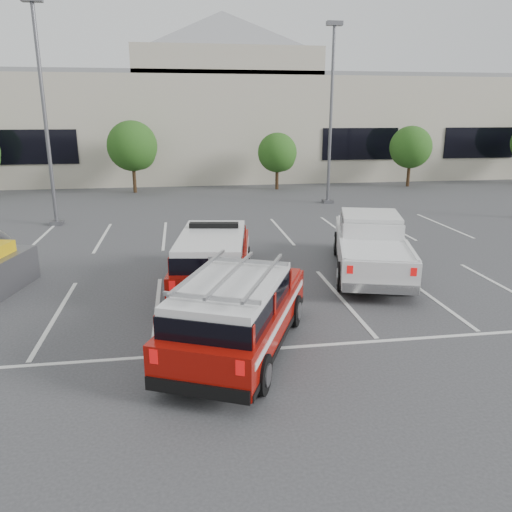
{
  "coord_description": "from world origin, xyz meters",
  "views": [
    {
      "loc": [
        -1.91,
        -13.3,
        5.33
      ],
      "look_at": [
        0.33,
        1.38,
        1.05
      ],
      "focal_mm": 35.0,
      "sensor_mm": 36.0,
      "label": 1
    }
  ],
  "objects": [
    {
      "name": "stall_markings",
      "position": [
        0.0,
        4.5,
        0.01
      ],
      "size": [
        23.0,
        15.0,
        0.01
      ],
      "primitive_type": "cube",
      "color": "silver",
      "rests_on": "ground"
    },
    {
      "name": "convention_building",
      "position": [
        0.18,
        31.86,
        4.72
      ],
      "size": [
        60.0,
        16.99,
        13.2
      ],
      "color": "#B9B19C",
      "rests_on": "ground"
    },
    {
      "name": "ground",
      "position": [
        0.0,
        0.0,
        0.0
      ],
      "size": [
        120.0,
        120.0,
        0.0
      ],
      "primitive_type": "plane",
      "color": "#37373A",
      "rests_on": "ground"
    },
    {
      "name": "tree_right",
      "position": [
        15.09,
        22.05,
        2.77
      ],
      "size": [
        3.07,
        3.07,
        4.42
      ],
      "color": "#3F2B19",
      "rests_on": "ground"
    },
    {
      "name": "tree_mid_left",
      "position": [
        -4.91,
        22.05,
        3.04
      ],
      "size": [
        3.37,
        3.37,
        4.85
      ],
      "color": "#3F2B19",
      "rests_on": "ground"
    },
    {
      "name": "ladder_suv",
      "position": [
        -0.75,
        -2.88,
        0.83
      ],
      "size": [
        4.01,
        5.66,
        2.08
      ],
      "rotation": [
        0.0,
        0.0,
        -0.41
      ],
      "color": "maroon",
      "rests_on": "ground"
    },
    {
      "name": "light_pole_left",
      "position": [
        -8.0,
        12.0,
        5.19
      ],
      "size": [
        0.9,
        0.6,
        10.24
      ],
      "color": "#59595E",
      "rests_on": "ground"
    },
    {
      "name": "white_pickup",
      "position": [
        4.48,
        2.48,
        0.78
      ],
      "size": [
        3.85,
        6.72,
        1.95
      ],
      "rotation": [
        0.0,
        0.0,
        -0.28
      ],
      "color": "silver",
      "rests_on": "ground"
    },
    {
      "name": "light_pole_mid",
      "position": [
        7.0,
        16.0,
        5.19
      ],
      "size": [
        0.9,
        0.6,
        10.24
      ],
      "color": "#59595E",
      "rests_on": "ground"
    },
    {
      "name": "fire_chief_suv",
      "position": [
        -0.98,
        1.56,
        0.82
      ],
      "size": [
        2.92,
        5.96,
        2.01
      ],
      "rotation": [
        0.0,
        0.0,
        -0.15
      ],
      "color": "maroon",
      "rests_on": "ground"
    },
    {
      "name": "tree_mid_right",
      "position": [
        5.09,
        22.05,
        2.5
      ],
      "size": [
        2.77,
        2.77,
        3.99
      ],
      "color": "#3F2B19",
      "rests_on": "ground"
    }
  ]
}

